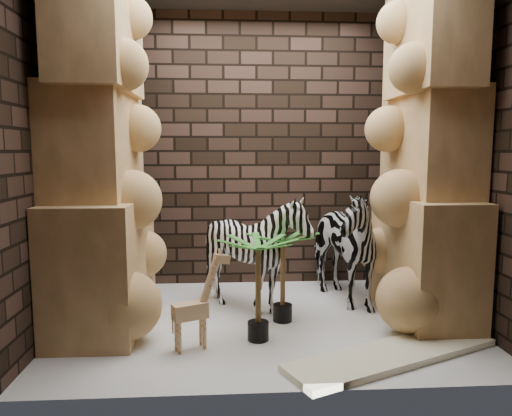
{
  "coord_description": "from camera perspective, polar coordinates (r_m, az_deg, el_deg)",
  "views": [
    {
      "loc": [
        -0.35,
        -4.03,
        1.51
      ],
      "look_at": [
        -0.08,
        0.15,
        1.0
      ],
      "focal_mm": 33.12,
      "sensor_mm": 36.0,
      "label": 1
    }
  ],
  "objects": [
    {
      "name": "floor",
      "position": [
        4.31,
        1.17,
        -13.48
      ],
      "size": [
        3.5,
        3.5,
        0.0
      ],
      "primitive_type": "plane",
      "color": "white",
      "rests_on": "ground"
    },
    {
      "name": "wall_back",
      "position": [
        5.29,
        0.05,
        6.9
      ],
      "size": [
        3.5,
        0.0,
        3.5
      ],
      "primitive_type": "plane",
      "rotation": [
        1.57,
        0.0,
        0.0
      ],
      "color": "black",
      "rests_on": "ground"
    },
    {
      "name": "wall_front",
      "position": [
        2.8,
        3.42,
        6.82
      ],
      "size": [
        3.5,
        0.0,
        3.5
      ],
      "primitive_type": "plane",
      "rotation": [
        -1.57,
        0.0,
        0.0
      ],
      "color": "black",
      "rests_on": "ground"
    },
    {
      "name": "wall_left",
      "position": [
        4.26,
        -23.08,
        6.33
      ],
      "size": [
        0.0,
        3.0,
        3.0
      ],
      "primitive_type": "plane",
      "rotation": [
        1.57,
        0.0,
        1.57
      ],
      "color": "black",
      "rests_on": "ground"
    },
    {
      "name": "wall_right",
      "position": [
        4.54,
        23.96,
        6.29
      ],
      "size": [
        0.0,
        3.0,
        3.0
      ],
      "primitive_type": "plane",
      "rotation": [
        1.57,
        0.0,
        -1.57
      ],
      "color": "black",
      "rests_on": "ground"
    },
    {
      "name": "rock_pillar_left",
      "position": [
        4.16,
        -18.5,
        6.52
      ],
      "size": [
        0.68,
        1.3,
        3.0
      ],
      "primitive_type": null,
      "color": "#E1AC75",
      "rests_on": "floor"
    },
    {
      "name": "rock_pillar_right",
      "position": [
        4.4,
        20.12,
        6.46
      ],
      "size": [
        0.58,
        1.25,
        3.0
      ],
      "primitive_type": null,
      "color": "#E1AC75",
      "rests_on": "floor"
    },
    {
      "name": "zebra_right",
      "position": [
        4.75,
        9.64,
        -3.3
      ],
      "size": [
        0.89,
        1.25,
        1.34
      ],
      "primitive_type": "imported",
      "rotation": [
        0.0,
        0.0,
        0.27
      ],
      "color": "white",
      "rests_on": "floor"
    },
    {
      "name": "zebra_left",
      "position": [
        4.42,
        -0.08,
        -6.13
      ],
      "size": [
        0.97,
        1.17,
        1.01
      ],
      "primitive_type": "imported",
      "rotation": [
        0.0,
        0.0,
        0.06
      ],
      "color": "white",
      "rests_on": "floor"
    },
    {
      "name": "giraffe_toy",
      "position": [
        3.64,
        -7.99,
        -10.99
      ],
      "size": [
        0.42,
        0.29,
        0.77
      ],
      "primitive_type": null,
      "rotation": [
        0.0,
        0.0,
        0.43
      ],
      "color": "#E0B580",
      "rests_on": "floor"
    },
    {
      "name": "palm_front",
      "position": [
        4.2,
        3.26,
        -8.21
      ],
      "size": [
        0.36,
        0.36,
        0.82
      ],
      "primitive_type": null,
      "color": "#226F1A",
      "rests_on": "floor"
    },
    {
      "name": "palm_back",
      "position": [
        3.78,
        0.27,
        -9.72
      ],
      "size": [
        0.36,
        0.36,
        0.84
      ],
      "primitive_type": null,
      "color": "#226F1A",
      "rests_on": "floor"
    },
    {
      "name": "surfboard",
      "position": [
        3.74,
        16.24,
        -16.63
      ],
      "size": [
        1.73,
        1.07,
        0.05
      ],
      "primitive_type": "cube",
      "rotation": [
        0.0,
        0.0,
        0.42
      ],
      "color": "#FBF7CC",
      "rests_on": "floor"
    }
  ]
}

